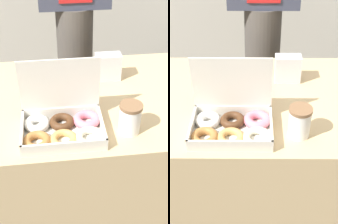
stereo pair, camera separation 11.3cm
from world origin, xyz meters
The scene contains 6 objects.
ground_plane centered at (0.00, 0.00, 0.00)m, with size 14.00×14.00×0.00m, color #4C4742.
table centered at (0.00, 0.00, 0.36)m, with size 1.03×0.72×0.71m.
donut_box centered at (-0.10, -0.21, 0.75)m, with size 0.33×0.24×0.26m.
coffee_cup centered at (0.14, -0.24, 0.77)m, with size 0.08×0.08×0.12m.
napkin_holder centered at (0.13, 0.14, 0.78)m, with size 0.12×0.06×0.12m.
person_customer centered at (0.02, 0.65, 0.91)m, with size 0.39×0.22×1.66m.
Camera 2 is at (-0.02, -1.09, 1.47)m, focal length 50.00 mm.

